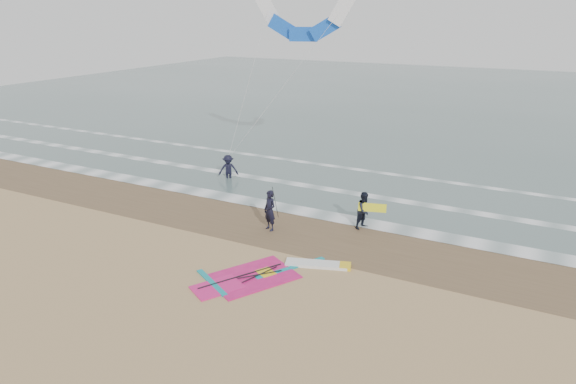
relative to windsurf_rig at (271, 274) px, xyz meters
The scene contains 11 objects.
ground 1.65m from the windsurf_rig, 75.82° to the right, with size 120.00×120.00×0.00m, color tan.
sea_water 46.41m from the windsurf_rig, 89.50° to the left, with size 120.00×80.00×0.02m, color #47605E.
wet_sand_band 4.42m from the windsurf_rig, 84.76° to the left, with size 120.00×5.00×0.01m, color brown.
foam_waterline 8.85m from the windsurf_rig, 87.39° to the left, with size 120.00×9.15×0.02m.
windsurf_rig is the anchor object (origin of this frame).
person_standing 4.47m from the windsurf_rig, 119.50° to the left, with size 0.71×0.47×1.95m, color black.
person_walking 6.33m from the windsurf_rig, 74.28° to the left, with size 0.87×0.68×1.79m, color black.
person_wading 12.60m from the windsurf_rig, 130.89° to the left, with size 1.20×0.69×1.86m, color black.
held_pole 4.45m from the windsurf_rig, 115.97° to the left, with size 0.17×0.86×1.82m.
carried_kiteboard 6.39m from the windsurf_rig, 70.53° to the left, with size 1.30×0.51×0.39m.
surf_kite 16.93m from the windsurf_rig, 110.80° to the left, with size 6.38×4.17×9.54m.
Camera 1 is at (8.34, -13.98, 9.70)m, focal length 32.00 mm.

